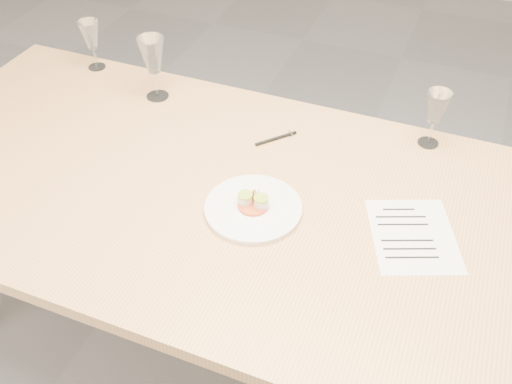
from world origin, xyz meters
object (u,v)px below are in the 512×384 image
at_px(wine_glass_0, 90,36).
at_px(wine_glass_1, 152,57).
at_px(ballpoint_pen, 276,138).
at_px(recipe_sheet, 413,235).
at_px(dinner_plate, 253,207).
at_px(dining_table, 280,222).
at_px(wine_glass_2, 437,109).

bearing_deg(wine_glass_0, wine_glass_1, -16.47).
relative_size(ballpoint_pen, wine_glass_0, 0.63).
relative_size(recipe_sheet, wine_glass_1, 1.51).
height_order(dinner_plate, wine_glass_1, wine_glass_1).
distance_m(ballpoint_pen, wine_glass_0, 0.79).
bearing_deg(wine_glass_1, recipe_sheet, -19.71).
relative_size(dining_table, wine_glass_0, 13.45).
height_order(recipe_sheet, wine_glass_1, wine_glass_1).
relative_size(dinner_plate, ballpoint_pen, 2.31).
xyz_separation_m(ballpoint_pen, wine_glass_1, (-0.46, 0.08, 0.15)).
bearing_deg(wine_glass_2, wine_glass_0, 179.33).
height_order(dinner_plate, wine_glass_2, wine_glass_2).
relative_size(wine_glass_1, wine_glass_2, 1.19).
bearing_deg(wine_glass_2, dining_table, -127.48).
bearing_deg(dinner_plate, wine_glass_0, 149.10).
distance_m(wine_glass_1, wine_glass_2, 0.90).
height_order(wine_glass_0, wine_glass_2, wine_glass_2).
bearing_deg(recipe_sheet, dinner_plate, 167.04).
bearing_deg(wine_glass_0, wine_glass_2, -0.67).
distance_m(recipe_sheet, wine_glass_2, 0.43).
height_order(dinner_plate, ballpoint_pen, dinner_plate).
bearing_deg(ballpoint_pen, wine_glass_2, -28.98).
bearing_deg(wine_glass_2, ballpoint_pen, -160.48).
xyz_separation_m(dinner_plate, ballpoint_pen, (-0.05, 0.32, -0.01)).
bearing_deg(dining_table, wine_glass_1, 148.60).
distance_m(dining_table, dinner_plate, 0.11).
distance_m(ballpoint_pen, wine_glass_1, 0.49).
xyz_separation_m(wine_glass_1, wine_glass_2, (0.90, 0.08, -0.02)).
height_order(dining_table, recipe_sheet, recipe_sheet).
distance_m(recipe_sheet, wine_glass_1, 0.99).
xyz_separation_m(recipe_sheet, wine_glass_1, (-0.92, 0.33, 0.15)).
bearing_deg(wine_glass_2, wine_glass_1, -175.19).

